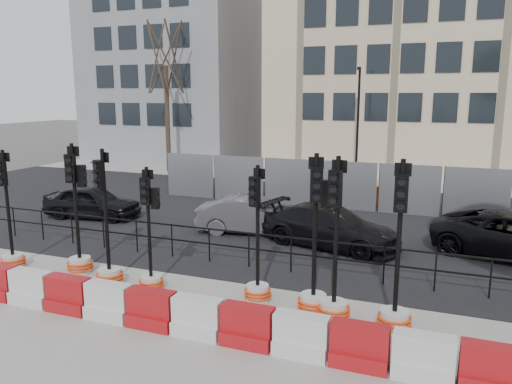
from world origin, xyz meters
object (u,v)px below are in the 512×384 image
at_px(traffic_signal_h, 395,297).
at_px(car_a, 92,202).
at_px(car_c, 330,227).
at_px(traffic_signal_d, 151,262).
at_px(traffic_signal_a, 11,245).

distance_m(traffic_signal_h, car_a, 12.91).
relative_size(traffic_signal_h, car_c, 0.74).
xyz_separation_m(traffic_signal_d, car_c, (3.25, 5.03, -0.08)).
distance_m(traffic_signal_d, car_c, 5.99).
bearing_deg(car_c, traffic_signal_a, 137.53).
relative_size(traffic_signal_a, car_c, 0.69).
height_order(traffic_signal_h, car_c, traffic_signal_h).
xyz_separation_m(traffic_signal_a, traffic_signal_d, (4.39, 0.02, 0.05)).
xyz_separation_m(traffic_signal_a, car_a, (-1.65, 5.36, -0.04)).
xyz_separation_m(traffic_signal_d, car_a, (-6.03, 5.34, -0.10)).
xyz_separation_m(traffic_signal_h, car_a, (-11.74, 5.38, -0.09)).
height_order(traffic_signal_a, traffic_signal_d, traffic_signal_a).
relative_size(traffic_signal_h, car_a, 0.91).
distance_m(car_a, car_c, 9.28).
distance_m(traffic_signal_a, traffic_signal_h, 10.09).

